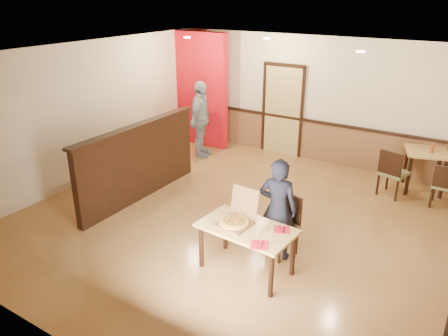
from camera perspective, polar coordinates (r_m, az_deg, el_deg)
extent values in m
plane|color=#A87741|center=(7.64, 1.60, -6.73)|extent=(7.00, 7.00, 0.00)
plane|color=black|center=(6.74, 1.87, 14.56)|extent=(7.00, 7.00, 0.00)
plane|color=beige|center=(10.12, 12.01, 8.66)|extent=(7.00, 0.00, 7.00)
plane|color=beige|center=(9.27, -17.37, 6.88)|extent=(0.00, 7.00, 7.00)
cube|color=brown|center=(10.35, 11.53, 3.52)|extent=(7.00, 0.04, 0.90)
cube|color=black|center=(10.20, 11.69, 5.99)|extent=(7.00, 0.06, 0.06)
cube|color=tan|center=(10.47, 7.66, 7.41)|extent=(0.90, 0.06, 2.10)
cube|color=black|center=(8.30, -11.01, 0.65)|extent=(0.14, 3.00, 1.40)
cube|color=black|center=(8.07, -11.38, 5.40)|extent=(0.20, 3.10, 0.05)
cube|color=red|center=(11.02, -3.37, 10.20)|extent=(1.60, 0.20, 2.78)
cylinder|color=#FFD4B2|center=(9.50, -4.86, 16.64)|extent=(0.14, 0.14, 0.02)
cylinder|color=#FFD4B2|center=(9.30, 5.61, 16.49)|extent=(0.14, 0.14, 0.02)
cylinder|color=#FFD4B2|center=(7.58, 17.41, 14.31)|extent=(0.14, 0.14, 0.02)
cube|color=tan|center=(6.03, 3.00, -7.88)|extent=(1.35, 0.83, 0.04)
cylinder|color=black|center=(6.30, -2.99, -10.17)|extent=(0.07, 0.07, 0.66)
cylinder|color=black|center=(6.69, 0.20, -8.00)|extent=(0.07, 0.07, 0.66)
cylinder|color=black|center=(5.76, 6.17, -13.74)|extent=(0.07, 0.07, 0.66)
cylinder|color=black|center=(6.19, 8.98, -11.07)|extent=(0.07, 0.07, 0.66)
cube|color=olive|center=(6.57, 7.26, -7.57)|extent=(0.57, 0.57, 0.06)
cube|color=black|center=(6.59, 8.60, -5.09)|extent=(0.43, 0.17, 0.44)
cylinder|color=black|center=(6.69, 4.85, -9.43)|extent=(0.04, 0.04, 0.40)
cylinder|color=black|center=(6.93, 7.07, -8.32)|extent=(0.04, 0.04, 0.40)
cylinder|color=black|center=(6.48, 7.25, -10.72)|extent=(0.04, 0.04, 0.40)
cylinder|color=black|center=(6.72, 9.45, -9.52)|extent=(0.04, 0.04, 0.40)
cube|color=olive|center=(8.93, 21.30, -0.57)|extent=(0.57, 0.57, 0.06)
cube|color=black|center=(8.66, 20.90, 0.59)|extent=(0.44, 0.15, 0.44)
cylinder|color=black|center=(9.13, 22.68, -2.11)|extent=(0.04, 0.04, 0.40)
cylinder|color=black|center=(8.80, 21.61, -2.84)|extent=(0.04, 0.04, 0.40)
cylinder|color=black|center=(9.27, 20.56, -1.42)|extent=(0.04, 0.04, 0.40)
cylinder|color=black|center=(8.95, 19.43, -2.11)|extent=(0.04, 0.04, 0.40)
cube|color=olive|center=(8.86, 26.90, -2.05)|extent=(0.42, 0.42, 0.05)
cube|color=black|center=(8.60, 27.01, -1.13)|extent=(0.40, 0.04, 0.40)
cylinder|color=black|center=(9.12, 25.72, -2.80)|extent=(0.04, 0.04, 0.36)
cylinder|color=black|center=(8.80, 25.41, -3.62)|extent=(0.04, 0.04, 0.36)
cube|color=tan|center=(9.28, 25.01, 1.92)|extent=(0.96, 0.96, 0.04)
cylinder|color=black|center=(9.08, 22.96, -0.95)|extent=(0.07, 0.07, 0.79)
cylinder|color=black|center=(9.65, 22.61, 0.43)|extent=(0.07, 0.07, 0.79)
cylinder|color=black|center=(9.19, 26.71, -1.33)|extent=(0.07, 0.07, 0.79)
cylinder|color=black|center=(9.75, 26.15, 0.05)|extent=(0.07, 0.07, 0.79)
imported|color=black|center=(6.35, 7.05, -5.36)|extent=(0.62, 0.46, 1.55)
imported|color=gray|center=(10.25, -3.09, 6.35)|extent=(0.69, 1.13, 1.79)
cube|color=brown|center=(6.06, 1.31, -7.28)|extent=(0.46, 0.46, 0.03)
cube|color=brown|center=(6.14, 2.70, -4.47)|extent=(0.44, 0.11, 0.43)
cylinder|color=#E2B452|center=(6.05, 1.31, -7.04)|extent=(0.54, 0.54, 0.03)
cube|color=red|center=(5.64, 4.68, -9.97)|extent=(0.30, 0.30, 0.01)
cylinder|color=silver|center=(5.65, 4.41, -9.84)|extent=(0.09, 0.18, 0.01)
cube|color=silver|center=(5.63, 4.96, -10.02)|extent=(0.10, 0.19, 0.00)
cube|color=red|center=(6.00, 7.56, -7.98)|extent=(0.28, 0.28, 0.00)
cylinder|color=silver|center=(6.01, 7.30, -7.86)|extent=(0.08, 0.17, 0.01)
cube|color=silver|center=(5.99, 7.82, -8.02)|extent=(0.09, 0.18, 0.00)
cylinder|color=brown|center=(9.18, 25.53, 2.32)|extent=(0.07, 0.07, 0.17)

